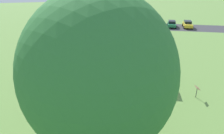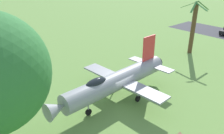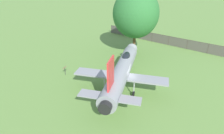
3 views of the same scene
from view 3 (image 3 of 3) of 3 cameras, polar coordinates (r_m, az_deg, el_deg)
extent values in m
plane|color=#668E42|center=(20.86, 2.79, -6.51)|extent=(200.00, 200.00, 0.00)
cylinder|color=gray|center=(19.82, 2.92, -1.49)|extent=(6.07, 11.64, 1.73)
cone|color=gray|center=(25.71, 5.89, 5.06)|extent=(1.96, 2.04, 1.47)
cylinder|color=black|center=(14.76, -2.07, -12.32)|extent=(1.19, 0.95, 1.04)
ellipsoid|color=black|center=(21.84, 4.35, 3.30)|extent=(1.66, 2.38, 0.84)
cube|color=red|center=(14.94, -0.41, -2.00)|extent=(0.81, 1.72, 2.54)
cube|color=gray|center=(20.11, -5.51, -1.85)|extent=(4.34, 3.01, 0.16)
cube|color=gray|center=(19.12, 11.05, -3.83)|extent=(4.34, 3.01, 0.16)
cube|color=gray|center=(16.05, -6.99, -8.21)|extent=(2.08, 1.70, 0.10)
cube|color=gray|center=(15.30, 5.66, -10.07)|extent=(2.08, 1.70, 0.10)
cylinder|color=#A5A8AD|center=(23.39, 4.64, 0.32)|extent=(0.12, 0.12, 1.59)
cylinder|color=black|center=(23.74, 4.57, -1.40)|extent=(0.39, 0.62, 0.60)
cylinder|color=#A5A8AD|center=(19.62, -2.35, -5.02)|extent=(0.12, 0.12, 1.59)
cylinder|color=black|center=(20.04, -2.30, -6.97)|extent=(0.39, 0.62, 0.60)
cylinder|color=#A5A8AD|center=(19.08, 6.76, -6.20)|extent=(0.12, 0.12, 1.59)
cylinder|color=black|center=(19.51, 6.63, -8.17)|extent=(0.39, 0.62, 0.60)
cylinder|color=brown|center=(29.34, 6.85, 8.08)|extent=(0.42, 0.42, 4.49)
ellipsoid|color=#2D7033|center=(28.36, 7.30, 15.97)|extent=(6.73, 7.15, 7.16)
cylinder|color=#4C4238|center=(33.51, 27.43, 5.07)|extent=(0.08, 0.08, 1.71)
cylinder|color=#4C4238|center=(34.19, 22.11, 6.49)|extent=(0.08, 0.08, 1.71)
cylinder|color=#4C4238|center=(35.17, 17.01, 7.79)|extent=(0.08, 0.08, 1.71)
cylinder|color=#4C4238|center=(36.42, 12.20, 8.96)|extent=(0.08, 0.08, 1.71)
cylinder|color=#4C4238|center=(37.92, 7.71, 9.98)|extent=(0.08, 0.08, 1.71)
cylinder|color=#4C4238|center=(39.64, 3.57, 10.87)|extent=(0.08, 0.08, 1.71)
cylinder|color=#4C4238|center=(41.55, -0.24, 11.64)|extent=(0.08, 0.08, 1.71)
cylinder|color=#4C4238|center=(34.41, 19.73, 8.42)|extent=(20.63, 21.52, 0.05)
cube|color=#59544C|center=(34.64, 19.53, 7.16)|extent=(20.60, 21.50, 1.64)
ellipsoid|color=#2D7033|center=(29.22, 5.01, 4.49)|extent=(1.20, 1.25, 1.03)
cylinder|color=#333333|center=(24.09, -14.23, -1.35)|extent=(0.06, 0.06, 0.90)
cube|color=olive|center=(23.84, -14.38, -0.13)|extent=(0.56, 0.69, 0.25)
camera|label=1|loc=(35.92, 6.72, 23.95)|focal=31.92mm
camera|label=2|loc=(34.89, -15.64, 26.38)|focal=36.50mm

